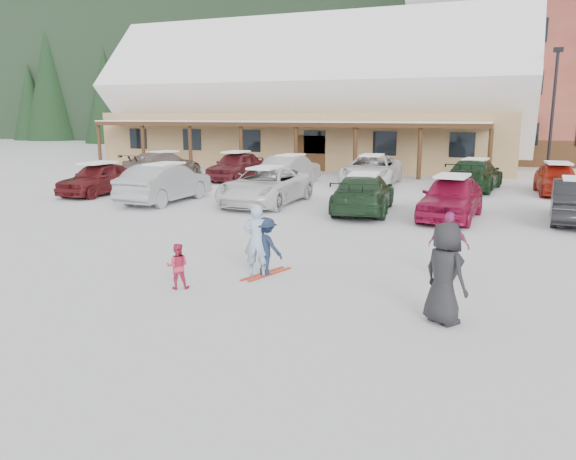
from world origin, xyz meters
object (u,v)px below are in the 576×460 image
at_px(parked_car_3, 364,193).
at_px(child_navy, 266,246).
at_px(parked_car_11, 474,175).
at_px(parked_car_4, 451,197).
at_px(day_lodge, 309,108).
at_px(parked_car_1, 165,183).
at_px(bystander_dark, 445,273).
at_px(parked_car_12, 557,179).
at_px(child_magenta, 449,246).
at_px(lamp_post, 553,107).
at_px(adult_skier, 257,240).
at_px(toddler_red, 178,266).
at_px(parked_car_10, 371,170).
at_px(parked_car_8, 236,166).
at_px(parked_car_2, 266,186).
at_px(parked_car_9, 291,170).
at_px(parked_car_0, 99,179).

bearing_deg(parked_car_3, child_navy, 82.76).
bearing_deg(parked_car_11, parked_car_4, 94.65).
height_order(day_lodge, parked_car_1, day_lodge).
distance_m(bystander_dark, parked_car_12, 18.25).
xyz_separation_m(child_magenta, parked_car_1, (-11.85, 6.90, 0.04)).
bearing_deg(parked_car_4, lamp_post, 79.62).
distance_m(day_lodge, lamp_post, 16.11).
xyz_separation_m(child_navy, parked_car_1, (-8.08, 8.06, 0.13)).
height_order(adult_skier, toddler_red, adult_skier).
xyz_separation_m(lamp_post, parked_car_10, (-8.27, -6.29, -3.12)).
bearing_deg(parked_car_11, child_magenta, 98.07).
bearing_deg(parked_car_8, parked_car_11, 2.40).
relative_size(toddler_red, child_navy, 0.73).
bearing_deg(parked_car_11, parked_car_10, 6.86).
relative_size(child_navy, parked_car_8, 0.29).
relative_size(adult_skier, parked_car_2, 0.30).
bearing_deg(parked_car_11, parked_car_1, 43.07).
xyz_separation_m(parked_car_9, parked_car_11, (8.87, 1.01, -0.01)).
bearing_deg(parked_car_9, parked_car_2, 106.24).
bearing_deg(parked_car_1, child_magenta, 149.20).
height_order(parked_car_1, parked_car_9, parked_car_1).
distance_m(bystander_dark, parked_car_8, 21.89).
distance_m(adult_skier, parked_car_1, 11.37).
bearing_deg(parked_car_3, parked_car_2, -13.55).
bearing_deg(bystander_dark, parked_car_4, -46.30).
height_order(day_lodge, adult_skier, day_lodge).
distance_m(parked_car_0, parked_car_8, 7.90).
bearing_deg(parked_car_8, child_magenta, -49.41).
bearing_deg(parked_car_8, parked_car_3, -39.55).
distance_m(child_navy, parked_car_10, 16.60).
relative_size(adult_skier, parked_car_11, 0.32).
relative_size(bystander_dark, parked_car_8, 0.39).
relative_size(lamp_post, parked_car_2, 1.32).
distance_m(bystander_dark, parked_car_4, 10.15).
bearing_deg(parked_car_2, parked_car_3, -6.76).
bearing_deg(parked_car_1, day_lodge, -88.20).
bearing_deg(lamp_post, day_lodge, 164.11).
distance_m(parked_car_4, parked_car_11, 8.02).
xyz_separation_m(parked_car_4, parked_car_8, (-12.03, 7.52, 0.03)).
xyz_separation_m(day_lodge, lamp_post, (15.50, -4.41, -0.06)).
xyz_separation_m(toddler_red, parked_car_3, (1.23, 10.27, 0.23)).
distance_m(child_magenta, parked_car_2, 11.18).
height_order(parked_car_1, parked_car_8, parked_car_1).
bearing_deg(lamp_post, bystander_dark, -96.14).
bearing_deg(parked_car_0, parked_car_4, -0.88).
bearing_deg(parked_car_4, parked_car_2, 179.34).
relative_size(parked_car_4, parked_car_11, 0.87).
bearing_deg(parked_car_12, parked_car_3, -135.33).
bearing_deg(lamp_post, parked_car_8, -156.69).
distance_m(child_navy, parked_car_8, 18.42).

